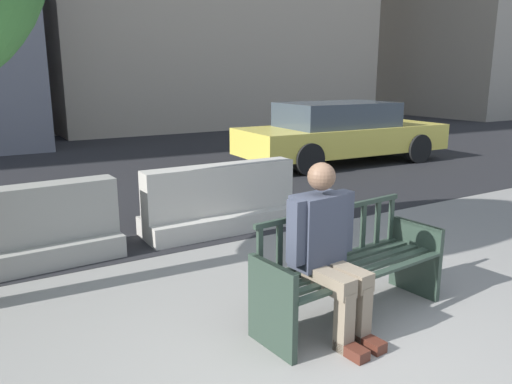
{
  "coord_description": "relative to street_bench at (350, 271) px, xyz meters",
  "views": [
    {
      "loc": [
        -1.92,
        -2.25,
        1.95
      ],
      "look_at": [
        0.67,
        2.05,
        0.75
      ],
      "focal_mm": 35.0,
      "sensor_mm": 36.0,
      "label": 1
    }
  ],
  "objects": [
    {
      "name": "street_asphalt",
      "position": [
        -0.67,
        8.12,
        -0.39
      ],
      "size": [
        120.0,
        12.0,
        0.01
      ],
      "primitive_type": "cube",
      "color": "black",
      "rests_on": "ground"
    },
    {
      "name": "ground_plane",
      "position": [
        -0.67,
        -0.58,
        -0.4
      ],
      "size": [
        200.0,
        200.0,
        0.0
      ],
      "primitive_type": "plane",
      "color": "gray"
    },
    {
      "name": "car_taxi_near",
      "position": [
        4.68,
        5.6,
        0.28
      ],
      "size": [
        4.8,
        1.98,
        1.34
      ],
      "color": "#DBC64C",
      "rests_on": "ground"
    },
    {
      "name": "jersey_barrier_left",
      "position": [
        -2.17,
        2.57,
        -0.06
      ],
      "size": [
        2.03,
        0.78,
        0.84
      ],
      "color": "gray",
      "rests_on": "ground"
    },
    {
      "name": "seated_person",
      "position": [
        -0.32,
        -0.09,
        0.29
      ],
      "size": [
        0.59,
        0.75,
        1.31
      ],
      "color": "#383D4C",
      "rests_on": "ground"
    },
    {
      "name": "street_bench",
      "position": [
        0.0,
        0.0,
        0.0
      ],
      "size": [
        1.73,
        0.67,
        0.88
      ],
      "color": "#28382D",
      "rests_on": "ground"
    },
    {
      "name": "jersey_barrier_centre",
      "position": [
        0.18,
        2.63,
        -0.06
      ],
      "size": [
        2.0,
        0.68,
        0.84
      ],
      "color": "#ADA89E",
      "rests_on": "ground"
    }
  ]
}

